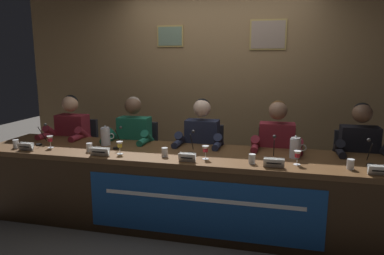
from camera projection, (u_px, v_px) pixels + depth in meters
The scene contains 34 objects.
ground_plane at pixel (192, 223), 3.59m from camera, with size 12.00×12.00×0.00m, color #4C4742.
wall_back_panelled at pixel (218, 85), 4.75m from camera, with size 5.50×0.14×2.60m.
conference_table at pixel (189, 178), 3.38m from camera, with size 4.30×0.82×0.74m.
chair_far_left at pixel (80, 157), 4.45m from camera, with size 0.44×0.44×0.89m.
panelist_far_left at pixel (69, 139), 4.21m from camera, with size 0.51×0.48×1.22m.
nameplate_far_left at pixel (26, 146), 3.53m from camera, with size 0.16×0.06×0.08m.
juice_glass_far_left at pixel (50, 140), 3.63m from camera, with size 0.06×0.06×0.12m.
water_cup_far_left at pixel (16, 144), 3.63m from camera, with size 0.06×0.06×0.08m.
microphone_far_left at pixel (41, 138), 3.77m from camera, with size 0.06×0.17×0.22m.
chair_left at pixel (139, 161), 4.27m from camera, with size 0.44×0.44×0.89m.
panelist_left at pixel (132, 142), 4.02m from camera, with size 0.51×0.48×1.22m.
nameplate_left at pixel (100, 152), 3.33m from camera, with size 0.19×0.06×0.08m.
juice_glass_left at pixel (120, 145), 3.39m from camera, with size 0.06×0.06×0.12m.
water_cup_left at pixel (89, 148), 3.49m from camera, with size 0.06×0.06×0.08m.
microphone_left at pixel (118, 141), 3.61m from camera, with size 0.06×0.17×0.22m.
chair_center at pixel (204, 165), 4.08m from camera, with size 0.44×0.44×0.89m.
panelist_center at pixel (201, 146), 3.84m from camera, with size 0.51×0.48×1.22m.
nameplate_center at pixel (187, 157), 3.14m from camera, with size 0.15×0.06×0.08m.
juice_glass_center at pixel (205, 150), 3.22m from camera, with size 0.06×0.06×0.12m.
water_cup_center at pixel (165, 153), 3.31m from camera, with size 0.06×0.06×0.08m.
microphone_center at pixel (191, 146), 3.41m from camera, with size 0.06×0.17×0.22m.
chair_right at pixel (275, 170), 3.90m from camera, with size 0.44×0.44×0.89m.
panelist_right at pixel (276, 151), 3.65m from camera, with size 0.51×0.48×1.22m.
nameplate_right at pixel (274, 163), 2.97m from camera, with size 0.17×0.06×0.08m.
juice_glass_right at pixel (297, 155), 3.04m from camera, with size 0.06×0.06×0.12m.
water_cup_right at pixel (252, 159), 3.08m from camera, with size 0.06×0.06×0.08m.
microphone_right at pixel (274, 152), 3.18m from camera, with size 0.06×0.17×0.22m.
chair_far_right at pixel (353, 176), 3.71m from camera, with size 0.44×0.44×0.89m.
panelist_far_right at pixel (360, 155), 3.47m from camera, with size 0.51×0.48×1.22m.
nameplate_far_right at pixel (380, 170), 2.77m from camera, with size 0.17×0.06×0.08m.
water_cup_far_right at pixel (351, 165), 2.93m from camera, with size 0.06×0.06×0.08m.
microphone_far_right at pixel (370, 156), 3.04m from camera, with size 0.06×0.17×0.22m.
water_pitcher_left_side at pixel (106, 136), 3.75m from camera, with size 0.15×0.10×0.21m.
water_pitcher_right_side at pixel (295, 148), 3.26m from camera, with size 0.15×0.10×0.21m.
Camera 1 is at (0.79, -3.25, 1.63)m, focal length 33.10 mm.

